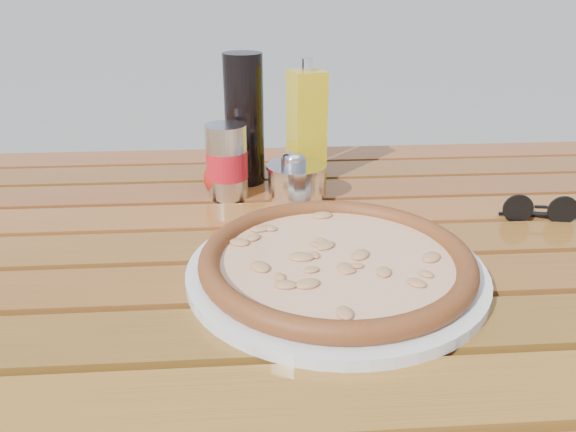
{
  "coord_description": "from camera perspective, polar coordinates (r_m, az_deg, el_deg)",
  "views": [
    {
      "loc": [
        -0.05,
        -0.69,
        1.09
      ],
      "look_at": [
        0.0,
        0.02,
        0.78
      ],
      "focal_mm": 35.0,
      "sensor_mm": 36.0,
      "label": 1
    }
  ],
  "objects": [
    {
      "name": "table",
      "position": [
        0.81,
        0.1,
        -7.5
      ],
      "size": [
        1.4,
        0.9,
        0.75
      ],
      "color": "#3D220D",
      "rests_on": "ground"
    },
    {
      "name": "dark_bottle",
      "position": [
        0.97,
        -4.46,
        9.72
      ],
      "size": [
        0.08,
        0.08,
        0.22
      ],
      "primitive_type": "cylinder",
      "rotation": [
        0.0,
        0.0,
        -0.29
      ],
      "color": "black",
      "rests_on": "table"
    },
    {
      "name": "pepper_shaker",
      "position": [
        0.92,
        -6.92,
        4.27
      ],
      "size": [
        0.07,
        0.07,
        0.08
      ],
      "rotation": [
        0.0,
        0.0,
        -0.33
      ],
      "color": "#B21E14",
      "rests_on": "table"
    },
    {
      "name": "parmesan_tin",
      "position": [
        0.9,
        0.86,
        3.5
      ],
      "size": [
        0.12,
        0.12,
        0.07
      ],
      "rotation": [
        0.0,
        0.0,
        -0.36
      ],
      "color": "white",
      "rests_on": "table"
    },
    {
      "name": "olive_oil_cruet",
      "position": [
        0.97,
        1.88,
        9.1
      ],
      "size": [
        0.07,
        0.07,
        0.21
      ],
      "rotation": [
        0.0,
        0.0,
        0.28
      ],
      "color": "gold",
      "rests_on": "table"
    },
    {
      "name": "sunglasses",
      "position": [
        0.91,
        24.19,
        0.53
      ],
      "size": [
        0.11,
        0.04,
        0.04
      ],
      "rotation": [
        0.0,
        0.0,
        -0.17
      ],
      "color": "black",
      "rests_on": "table"
    },
    {
      "name": "soda_can",
      "position": [
        0.91,
        -6.23,
        5.46
      ],
      "size": [
        0.08,
        0.08,
        0.12
      ],
      "rotation": [
        0.0,
        0.0,
        0.19
      ],
      "color": "silver",
      "rests_on": "table"
    },
    {
      "name": "pizza",
      "position": [
        0.68,
        4.93,
        -4.42
      ],
      "size": [
        0.34,
        0.34,
        0.03
      ],
      "rotation": [
        0.0,
        0.0,
        -0.04
      ],
      "color": "#FFDFB6",
      "rests_on": "plate"
    },
    {
      "name": "oregano_shaker",
      "position": [
        0.9,
        0.59,
        3.95
      ],
      "size": [
        0.07,
        0.07,
        0.08
      ],
      "rotation": [
        0.0,
        0.0,
        0.31
      ],
      "color": "#343C18",
      "rests_on": "table"
    },
    {
      "name": "plate",
      "position": [
        0.68,
        4.88,
        -5.58
      ],
      "size": [
        0.37,
        0.37,
        0.01
      ],
      "primitive_type": "cylinder",
      "rotation": [
        0.0,
        0.0,
        0.03
      ],
      "color": "silver",
      "rests_on": "table"
    }
  ]
}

